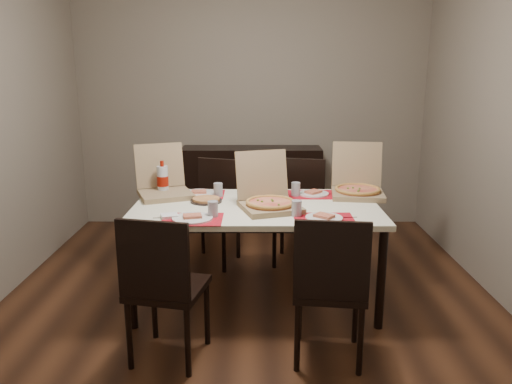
# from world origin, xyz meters

# --- Properties ---
(ground) EXTENTS (3.80, 4.00, 0.02)m
(ground) POSITION_xyz_m (0.00, 0.00, -0.01)
(ground) COLOR #482816
(ground) RESTS_ON ground
(room_walls) EXTENTS (3.84, 4.02, 2.62)m
(room_walls) POSITION_xyz_m (0.00, 0.43, 1.73)
(room_walls) COLOR gray
(room_walls) RESTS_ON ground
(sideboard) EXTENTS (1.50, 0.40, 0.90)m
(sideboard) POSITION_xyz_m (0.00, 1.78, 0.45)
(sideboard) COLOR black
(sideboard) RESTS_ON ground
(dining_table) EXTENTS (1.80, 1.00, 0.75)m
(dining_table) POSITION_xyz_m (0.05, 0.01, 0.68)
(dining_table) COLOR white
(dining_table) RESTS_ON ground
(chair_near_left) EXTENTS (0.50, 0.50, 0.93)m
(chair_near_left) POSITION_xyz_m (-0.49, -0.85, 0.51)
(chair_near_left) COLOR black
(chair_near_left) RESTS_ON ground
(chair_near_right) EXTENTS (0.47, 0.47, 0.93)m
(chair_near_right) POSITION_xyz_m (0.48, -0.85, 0.51)
(chair_near_right) COLOR black
(chair_near_right) RESTS_ON ground
(chair_far_left) EXTENTS (0.53, 0.53, 0.93)m
(chair_far_left) POSITION_xyz_m (-0.32, 0.82, 0.51)
(chair_far_left) COLOR black
(chair_far_left) RESTS_ON ground
(chair_far_right) EXTENTS (0.51, 0.51, 0.93)m
(chair_far_right) POSITION_xyz_m (0.45, 0.83, 0.51)
(chair_far_right) COLOR black
(chair_far_right) RESTS_ON ground
(setting_near_left) EXTENTS (0.47, 0.30, 0.11)m
(setting_near_left) POSITION_xyz_m (-0.36, -0.34, 0.77)
(setting_near_left) COLOR red
(setting_near_left) RESTS_ON dining_table
(setting_near_right) EXTENTS (0.44, 0.30, 0.11)m
(setting_near_right) POSITION_xyz_m (0.46, -0.33, 0.77)
(setting_near_right) COLOR red
(setting_near_right) RESTS_ON dining_table
(setting_far_left) EXTENTS (0.47, 0.30, 0.11)m
(setting_far_left) POSITION_xyz_m (-0.38, 0.31, 0.77)
(setting_far_left) COLOR red
(setting_far_left) RESTS_ON dining_table
(setting_far_right) EXTENTS (0.46, 0.30, 0.11)m
(setting_far_right) POSITION_xyz_m (0.47, 0.31, 0.77)
(setting_far_right) COLOR red
(setting_far_right) RESTS_ON dining_table
(napkin_loose) EXTENTS (0.13, 0.14, 0.02)m
(napkin_loose) POSITION_xyz_m (0.13, -0.01, 0.76)
(napkin_loose) COLOR white
(napkin_loose) RESTS_ON dining_table
(pizza_box_center) EXTENTS (0.50, 0.53, 0.39)m
(pizza_box_center) POSITION_xyz_m (0.14, -0.09, 0.81)
(pizza_box_center) COLOR #8D7451
(pizza_box_center) RESTS_ON dining_table
(pizza_box_right) EXTENTS (0.45, 0.48, 0.40)m
(pizza_box_right) POSITION_xyz_m (0.86, 0.31, 0.81)
(pizza_box_right) COLOR #8D7451
(pizza_box_right) RESTS_ON dining_table
(pizza_box_left) EXTENTS (0.52, 0.54, 0.39)m
(pizza_box_left) POSITION_xyz_m (-0.67, 0.30, 0.81)
(pizza_box_left) COLOR #8D7451
(pizza_box_left) RESTS_ON dining_table
(faina_plate) EXTENTS (0.24, 0.24, 0.03)m
(faina_plate) POSITION_xyz_m (-0.32, 0.10, 0.76)
(faina_plate) COLOR black
(faina_plate) RESTS_ON dining_table
(dip_bowl) EXTENTS (0.17, 0.17, 0.03)m
(dip_bowl) POSITION_xyz_m (0.23, 0.24, 0.77)
(dip_bowl) COLOR white
(dip_bowl) RESTS_ON dining_table
(soda_bottle) EXTENTS (0.09, 0.09, 0.27)m
(soda_bottle) POSITION_xyz_m (-0.69, 0.33, 0.87)
(soda_bottle) COLOR silver
(soda_bottle) RESTS_ON dining_table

